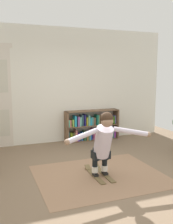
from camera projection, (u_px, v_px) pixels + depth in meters
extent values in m
plane|color=#78624B|center=(96.00, 178.00, 4.38)|extent=(7.20, 7.20, 0.00)
cube|color=silver|center=(56.00, 86.00, 6.56)|extent=(6.00, 0.10, 2.90)
cube|color=beige|center=(1.00, 123.00, 6.13)|extent=(0.41, 0.01, 0.64)
cube|color=#977255|center=(100.00, 175.00, 4.48)|extent=(2.17, 1.79, 0.01)
cube|color=brown|center=(66.00, 127.00, 6.60)|extent=(0.04, 0.30, 0.80)
cube|color=brown|center=(116.00, 123.00, 7.09)|extent=(0.04, 0.30, 0.80)
cube|color=brown|center=(92.00, 139.00, 6.90)|extent=(1.41, 0.30, 0.02)
cube|color=brown|center=(92.00, 125.00, 6.84)|extent=(1.41, 0.30, 0.02)
cube|color=brown|center=(92.00, 111.00, 6.79)|extent=(1.41, 0.30, 0.02)
cube|color=#5597A0|center=(68.00, 137.00, 6.64)|extent=(0.03, 0.19, 0.25)
cube|color=olive|center=(71.00, 137.00, 6.66)|extent=(0.06, 0.20, 0.23)
cube|color=brown|center=(73.00, 137.00, 6.71)|extent=(0.07, 0.19, 0.23)
cube|color=#BC6A68|center=(75.00, 135.00, 6.71)|extent=(0.05, 0.20, 0.30)
cube|color=#4D20AB|center=(78.00, 137.00, 6.75)|extent=(0.04, 0.20, 0.20)
cube|color=navy|center=(80.00, 137.00, 6.76)|extent=(0.04, 0.18, 0.20)
cube|color=#2D7DD2|center=(82.00, 136.00, 6.79)|extent=(0.03, 0.16, 0.22)
cube|color=#2E673D|center=(84.00, 135.00, 6.80)|extent=(0.05, 0.20, 0.25)
cube|color=olive|center=(87.00, 136.00, 6.82)|extent=(0.04, 0.21, 0.19)
cube|color=teal|center=(89.00, 135.00, 6.84)|extent=(0.05, 0.23, 0.24)
cube|color=blue|center=(90.00, 135.00, 6.89)|extent=(0.05, 0.15, 0.21)
cube|color=#A2446A|center=(93.00, 134.00, 6.91)|extent=(0.05, 0.23, 0.28)
cube|color=brown|center=(95.00, 135.00, 6.92)|extent=(0.06, 0.21, 0.20)
cube|color=#455CAC|center=(97.00, 134.00, 6.95)|extent=(0.04, 0.24, 0.25)
cube|color=#357E33|center=(99.00, 134.00, 6.95)|extent=(0.03, 0.18, 0.25)
cube|color=#792271|center=(100.00, 134.00, 6.98)|extent=(0.03, 0.17, 0.22)
cube|color=#8A445C|center=(102.00, 134.00, 7.00)|extent=(0.05, 0.18, 0.23)
cube|color=#48458E|center=(104.00, 133.00, 7.01)|extent=(0.03, 0.18, 0.28)
cube|color=#AD69AB|center=(106.00, 133.00, 7.01)|extent=(0.03, 0.16, 0.27)
cube|color=#4D2B35|center=(108.00, 133.00, 7.03)|extent=(0.06, 0.17, 0.25)
cube|color=#5D7741|center=(109.00, 134.00, 7.06)|extent=(0.05, 0.23, 0.21)
cube|color=#315056|center=(112.00, 132.00, 7.10)|extent=(0.05, 0.24, 0.29)
cube|color=purple|center=(114.00, 134.00, 7.12)|extent=(0.04, 0.17, 0.18)
cube|color=#3EBD9B|center=(68.00, 123.00, 6.58)|extent=(0.03, 0.21, 0.19)
cube|color=#C07460|center=(69.00, 123.00, 6.62)|extent=(0.05, 0.23, 0.18)
cube|color=#82B244|center=(72.00, 123.00, 6.64)|extent=(0.04, 0.23, 0.18)
cube|color=#27A6CE|center=(75.00, 121.00, 6.65)|extent=(0.05, 0.21, 0.27)
cube|color=#89579C|center=(78.00, 121.00, 6.68)|extent=(0.06, 0.24, 0.25)
cube|color=#70D0B4|center=(80.00, 121.00, 6.69)|extent=(0.04, 0.21, 0.24)
cube|color=#2C4B58|center=(81.00, 120.00, 6.73)|extent=(0.06, 0.18, 0.29)
cube|color=navy|center=(84.00, 120.00, 6.75)|extent=(0.04, 0.19, 0.29)
cube|color=gold|center=(86.00, 121.00, 6.78)|extent=(0.04, 0.18, 0.22)
cube|color=#67A692|center=(88.00, 120.00, 6.78)|extent=(0.05, 0.23, 0.27)
cube|color=#21AAD7|center=(90.00, 121.00, 6.83)|extent=(0.03, 0.19, 0.20)
cube|color=teal|center=(92.00, 121.00, 6.84)|extent=(0.05, 0.19, 0.21)
cube|color=#865E41|center=(94.00, 121.00, 6.86)|extent=(0.04, 0.19, 0.20)
cube|color=#14594B|center=(96.00, 120.00, 6.85)|extent=(0.05, 0.21, 0.27)
cube|color=#88A768|center=(98.00, 120.00, 6.88)|extent=(0.03, 0.19, 0.26)
cube|color=brown|center=(100.00, 120.00, 6.88)|extent=(0.03, 0.20, 0.26)
cube|color=#7B2C67|center=(101.00, 120.00, 6.94)|extent=(0.06, 0.19, 0.24)
cube|color=olive|center=(104.00, 121.00, 6.95)|extent=(0.05, 0.16, 0.18)
cube|color=teal|center=(106.00, 120.00, 6.97)|extent=(0.03, 0.16, 0.19)
cube|color=#CC305E|center=(108.00, 119.00, 6.98)|extent=(0.04, 0.21, 0.23)
cube|color=maroon|center=(110.00, 120.00, 7.01)|extent=(0.04, 0.14, 0.22)
cube|color=#2D640F|center=(113.00, 120.00, 7.03)|extent=(0.04, 0.19, 0.20)
cube|color=#6D6EB0|center=(114.00, 119.00, 7.07)|extent=(0.05, 0.16, 0.22)
cube|color=brown|center=(95.00, 176.00, 4.45)|extent=(0.10, 0.75, 0.01)
cube|color=brown|center=(88.00, 167.00, 4.77)|extent=(0.09, 0.11, 0.06)
cube|color=black|center=(95.00, 175.00, 4.43)|extent=(0.08, 0.12, 0.04)
cube|color=brown|center=(104.00, 174.00, 4.51)|extent=(0.10, 0.75, 0.01)
cube|color=brown|center=(97.00, 166.00, 4.83)|extent=(0.09, 0.11, 0.06)
cube|color=black|center=(105.00, 173.00, 4.49)|extent=(0.08, 0.12, 0.04)
cylinder|color=white|center=(95.00, 169.00, 4.44)|extent=(0.11, 0.11, 0.10)
cylinder|color=black|center=(95.00, 158.00, 4.41)|extent=(0.09, 0.09, 0.30)
cylinder|color=black|center=(96.00, 154.00, 4.36)|extent=(0.11, 0.11, 0.22)
cylinder|color=white|center=(104.00, 168.00, 4.50)|extent=(0.11, 0.11, 0.10)
cylinder|color=black|center=(105.00, 157.00, 4.47)|extent=(0.09, 0.09, 0.30)
cylinder|color=black|center=(106.00, 153.00, 4.42)|extent=(0.11, 0.11, 0.22)
cube|color=black|center=(101.00, 154.00, 4.39)|extent=(0.30, 0.18, 0.14)
cylinder|color=silver|center=(103.00, 142.00, 4.27)|extent=(0.29, 0.44, 0.58)
sphere|color=#99765C|center=(107.00, 121.00, 4.08)|extent=(0.20, 0.20, 0.20)
sphere|color=#382619|center=(107.00, 118.00, 4.08)|extent=(0.21, 0.21, 0.21)
cylinder|color=silver|center=(83.00, 136.00, 3.93)|extent=(0.58, 0.26, 0.18)
sphere|color=#99765C|center=(67.00, 142.00, 3.76)|extent=(0.09, 0.09, 0.09)
cylinder|color=silver|center=(131.00, 132.00, 4.22)|extent=(0.58, 0.27, 0.18)
sphere|color=#99765C|center=(148.00, 134.00, 4.24)|extent=(0.09, 0.09, 0.09)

